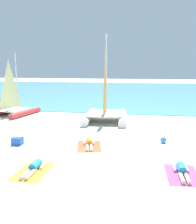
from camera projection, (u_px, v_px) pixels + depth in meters
The scene contains 12 objects.
ground_plane at pixel (110, 116), 19.99m from camera, with size 120.00×120.00×0.00m, color silver.
ocean_water at pixel (129, 91), 40.35m from camera, with size 120.00×40.00×0.05m, color #5BB2C1.
sailboat_white at pixel (105, 108), 18.22m from camera, with size 3.28×4.77×5.92m.
sailboat_red at pixel (14, 106), 20.46m from camera, with size 2.87×3.96×4.74m.
towel_center_left at pixel (33, 171), 9.56m from camera, with size 1.10×1.90×0.01m, color yellow.
sunbather_center_left at pixel (34, 167), 9.60m from camera, with size 0.55×1.56×0.30m.
towel_center_right at pixel (89, 146), 12.55m from camera, with size 1.10×1.90×0.01m, color #EA5933.
sunbather_center_right at pixel (89, 143), 12.59m from camera, with size 0.74×1.56×0.30m.
towel_rightmost at pixel (182, 175), 9.24m from camera, with size 1.10×1.90×0.01m, color #D84C99.
sunbather_rightmost at pixel (182, 171), 9.28m from camera, with size 0.56×1.56×0.30m.
beach_ball at pixel (163, 140), 13.06m from camera, with size 0.31×0.31×0.31m, color #337FE5.
cooler_box at pixel (17, 141), 12.76m from camera, with size 0.50×0.36×0.36m, color blue.
Camera 1 is at (2.71, -9.48, 3.75)m, focal length 42.40 mm.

